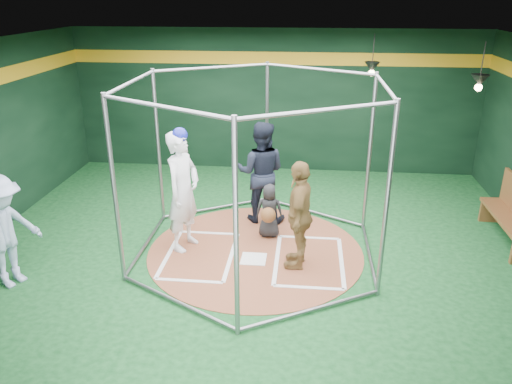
# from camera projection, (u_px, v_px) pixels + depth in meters

# --- Properties ---
(room_shell) EXTENTS (10.10, 9.10, 3.53)m
(room_shell) POSITION_uv_depth(u_px,v_px,m) (255.00, 157.00, 8.21)
(room_shell) COLOR #0D3C18
(room_shell) RESTS_ON ground
(clay_disc) EXTENTS (3.80, 3.80, 0.01)m
(clay_disc) POSITION_uv_depth(u_px,v_px,m) (255.00, 251.00, 8.86)
(clay_disc) COLOR brown
(clay_disc) RESTS_ON ground
(home_plate) EXTENTS (0.43, 0.43, 0.01)m
(home_plate) POSITION_uv_depth(u_px,v_px,m) (254.00, 259.00, 8.58)
(home_plate) COLOR white
(home_plate) RESTS_ON clay_disc
(batter_box_left) EXTENTS (1.17, 1.77, 0.01)m
(batter_box_left) POSITION_uv_depth(u_px,v_px,m) (200.00, 255.00, 8.72)
(batter_box_left) COLOR white
(batter_box_left) RESTS_ON clay_disc
(batter_box_right) EXTENTS (1.17, 1.77, 0.01)m
(batter_box_right) POSITION_uv_depth(u_px,v_px,m) (309.00, 260.00, 8.54)
(batter_box_right) COLOR white
(batter_box_right) RESTS_ON clay_disc
(batting_cage) EXTENTS (4.05, 4.67, 3.00)m
(batting_cage) POSITION_uv_depth(u_px,v_px,m) (255.00, 172.00, 8.30)
(batting_cage) COLOR gray
(batting_cage) RESTS_ON ground
(pendant_lamp_near) EXTENTS (0.34, 0.34, 0.90)m
(pendant_lamp_near) POSITION_uv_depth(u_px,v_px,m) (372.00, 67.00, 10.95)
(pendant_lamp_near) COLOR black
(pendant_lamp_near) RESTS_ON room_shell
(pendant_lamp_far) EXTENTS (0.34, 0.34, 0.90)m
(pendant_lamp_far) POSITION_uv_depth(u_px,v_px,m) (479.00, 81.00, 9.30)
(pendant_lamp_far) COLOR black
(pendant_lamp_far) RESTS_ON room_shell
(batter_figure) EXTENTS (0.74, 0.90, 2.20)m
(batter_figure) POSITION_uv_depth(u_px,v_px,m) (183.00, 190.00, 8.62)
(batter_figure) COLOR white
(batter_figure) RESTS_ON clay_disc
(visitor_leopard) EXTENTS (0.54, 1.11, 1.83)m
(visitor_leopard) POSITION_uv_depth(u_px,v_px,m) (299.00, 215.00, 8.09)
(visitor_leopard) COLOR #B28A4C
(visitor_leopard) RESTS_ON clay_disc
(catcher_figure) EXTENTS (0.50, 0.55, 1.03)m
(catcher_figure) POSITION_uv_depth(u_px,v_px,m) (269.00, 211.00, 9.19)
(catcher_figure) COLOR black
(catcher_figure) RESTS_ON clay_disc
(umpire) EXTENTS (1.02, 0.82, 2.01)m
(umpire) POSITION_uv_depth(u_px,v_px,m) (261.00, 172.00, 9.71)
(umpire) COLOR black
(umpire) RESTS_ON clay_disc
(bystander_blue) EXTENTS (1.08, 1.34, 1.81)m
(bystander_blue) POSITION_uv_depth(u_px,v_px,m) (4.00, 232.00, 7.57)
(bystander_blue) COLOR #A4B7D9
(bystander_blue) RESTS_ON ground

